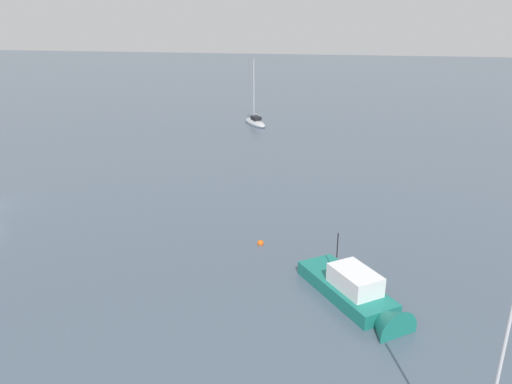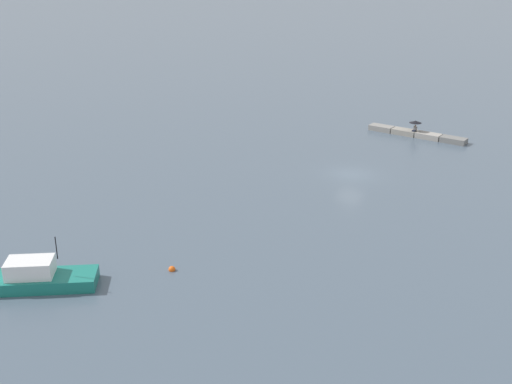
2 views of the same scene
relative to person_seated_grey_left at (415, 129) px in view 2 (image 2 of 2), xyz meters
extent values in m
plane|color=#475666|center=(-0.25, 16.60, -0.89)|extent=(500.00, 500.00, 0.00)
cube|color=slate|center=(-4.76, 0.00, -0.57)|extent=(2.89, 1.50, 0.63)
cube|color=gray|center=(-1.75, 0.00, -0.57)|extent=(2.89, 1.50, 0.63)
cube|color=gray|center=(1.26, 0.00, -0.57)|extent=(2.89, 1.50, 0.63)
cube|color=gray|center=(4.26, 0.00, -0.57)|extent=(2.89, 1.50, 0.63)
cube|color=#1E2333|center=(0.02, 0.19, -0.17)|extent=(0.40, 0.45, 0.16)
cube|color=gray|center=(-0.01, -0.08, 0.01)|extent=(0.42, 0.26, 0.52)
sphere|color=tan|center=(-0.01, -0.08, 0.37)|extent=(0.22, 0.22, 0.22)
cylinder|color=black|center=(-0.01, 0.02, 0.27)|extent=(0.02, 0.02, 1.05)
cone|color=black|center=(-0.01, 0.02, 0.87)|extent=(1.45, 1.45, 0.25)
sphere|color=black|center=(-0.01, 0.02, 1.03)|extent=(0.05, 0.05, 0.05)
cube|color=#197266|center=(5.88, 48.49, -0.60)|extent=(6.82, 6.36, 1.14)
cube|color=white|center=(6.51, 49.03, 0.54)|extent=(3.53, 3.41, 1.14)
cube|color=#283847|center=(7.13, 49.56, 0.59)|extent=(1.28, 1.46, 0.80)
cylinder|color=black|center=(5.10, 47.83, 1.91)|extent=(0.07, 0.07, 1.60)
sphere|color=#EA5914|center=(0.52, 41.93, -0.80)|extent=(0.48, 0.48, 0.48)
camera|label=1|loc=(30.84, 49.54, 14.23)|focal=32.89mm
camera|label=2|loc=(-27.33, 70.81, 20.30)|focal=44.84mm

